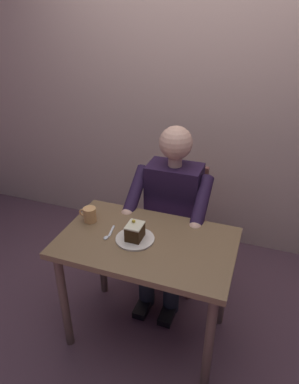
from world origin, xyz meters
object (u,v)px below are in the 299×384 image
at_px(cake_slice, 135,231).
at_px(coffee_cup, 90,214).
at_px(chair, 176,220).
at_px(dessert_spoon, 109,235).
at_px(dining_table, 147,256).
at_px(seated_person, 170,213).

relative_size(cake_slice, coffee_cup, 0.98).
distance_m(cake_slice, coffee_cup, 0.34).
distance_m(chair, coffee_cup, 0.75).
bearing_deg(dessert_spoon, dining_table, -172.31).
distance_m(seated_person, cake_slice, 0.51).
bearing_deg(chair, dessert_spoon, 71.73).
bearing_deg(cake_slice, coffee_cup, -14.13).
relative_size(dining_table, seated_person, 0.80).
distance_m(seated_person, dessert_spoon, 0.55).
distance_m(dining_table, chair, 0.65).
distance_m(chair, seated_person, 0.23).
distance_m(dining_table, coffee_cup, 0.42).
xyz_separation_m(seated_person, coffee_cup, (0.39, 0.40, 0.14)).
bearing_deg(coffee_cup, dessert_spoon, 150.53).
bearing_deg(cake_slice, dining_table, -165.44).
relative_size(seated_person, coffee_cup, 11.03).
bearing_deg(dining_table, dessert_spoon, 7.69).
bearing_deg(dessert_spoon, coffee_cup, -29.47).
bearing_deg(chair, dining_table, 90.00).
height_order(dining_table, cake_slice, cake_slice).
xyz_separation_m(dining_table, chair, (0.00, -0.63, -0.14)).
relative_size(cake_slice, dessert_spoon, 0.76).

